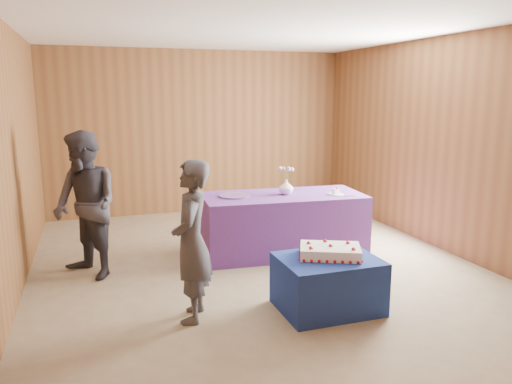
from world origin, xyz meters
name	(u,v)px	position (x,y,z in m)	size (l,w,h in m)	color
ground	(256,266)	(0.00, 0.00, 0.00)	(6.00, 6.00, 0.00)	gray
room_shell	(256,111)	(0.00, 0.00, 1.80)	(5.04, 6.04, 2.72)	brown
cake_table	(328,284)	(0.27, -1.32, 0.25)	(0.90, 0.70, 0.50)	navy
serving_table	(283,224)	(0.49, 0.40, 0.38)	(2.00, 0.90, 0.75)	#693490
sheet_cake	(330,251)	(0.30, -1.28, 0.55)	(0.68, 0.59, 0.13)	white
vase	(286,187)	(0.53, 0.40, 0.84)	(0.18, 0.18, 0.19)	silver
flower_spray	(286,169)	(0.53, 0.40, 1.07)	(0.20, 0.20, 0.15)	#316227
platter	(235,196)	(-0.11, 0.48, 0.76)	(0.39, 0.39, 0.02)	#66468C
plate	(336,194)	(1.12, 0.19, 0.76)	(0.20, 0.20, 0.01)	silver
cake_slice	(336,191)	(1.12, 0.19, 0.80)	(0.08, 0.07, 0.09)	white
knife	(344,196)	(1.17, 0.06, 0.75)	(0.26, 0.02, 0.00)	#B5B4B9
guest_left	(192,241)	(-0.96, -1.12, 0.72)	(0.53, 0.34, 1.44)	#3A3A45
guest_right	(86,205)	(-1.84, 0.28, 0.81)	(0.78, 0.61, 1.61)	#32313B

